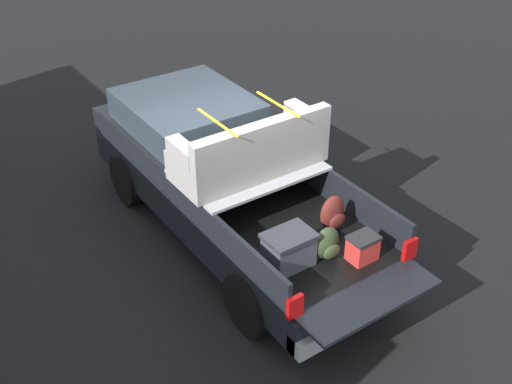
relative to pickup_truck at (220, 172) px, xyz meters
name	(u,v)px	position (x,y,z in m)	size (l,w,h in m)	color
ground_plane	(234,235)	(-0.34, 0.00, -0.95)	(40.00, 40.00, 0.00)	black
pickup_truck	(220,172)	(0.00, 0.00, 0.00)	(6.05, 2.08, 2.23)	black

